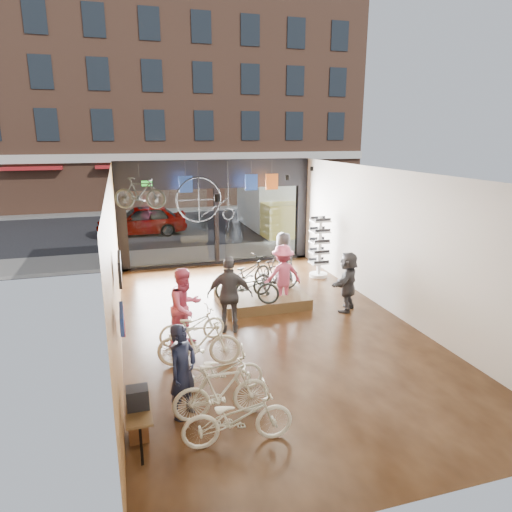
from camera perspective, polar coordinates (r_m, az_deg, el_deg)
name	(u,v)px	position (r m, az deg, el deg)	size (l,w,h in m)	color
ground_plane	(266,326)	(11.64, 1.27, -8.75)	(7.00, 12.00, 0.04)	black
ceiling	(267,172)	(10.69, 1.39, 10.46)	(7.00, 12.00, 0.04)	black
wall_left	(115,264)	(10.51, -17.26, -0.94)	(0.04, 12.00, 3.80)	#AA6C3D
wall_right	(394,243)	(12.52, 16.87, 1.57)	(0.04, 12.00, 3.80)	beige
wall_back	(421,373)	(5.94, 19.94, -13.64)	(7.00, 0.04, 3.80)	beige
storefront	(216,213)	(16.70, -5.01, 5.39)	(7.00, 0.26, 3.80)	black
exit_sign	(147,183)	(16.13, -13.50, 8.82)	(0.35, 0.06, 0.18)	#198C26
street_road	(184,221)	(25.78, -8.98, 4.33)	(30.00, 18.00, 0.02)	black
sidewalk_near	(211,254)	(18.24, -5.65, 0.27)	(30.00, 2.40, 0.12)	slate
sidewalk_far	(175,209)	(29.68, -10.05, 5.80)	(30.00, 2.00, 0.12)	slate
opposite_building	(166,97)	(31.90, -11.20, 18.88)	(26.00, 5.00, 14.00)	brown
street_car	(142,220)	(22.51, -14.09, 4.39)	(1.68, 4.17, 1.42)	gray
box_truck	(272,208)	(22.57, 2.03, 6.08)	(2.00, 6.00, 2.36)	silver
floor_bike_0	(238,417)	(7.43, -2.31, -19.48)	(0.61, 1.74, 0.91)	beige
floor_bike_1	(222,391)	(7.98, -4.32, -16.47)	(0.47, 1.67, 1.00)	beige
floor_bike_2	(221,370)	(8.76, -4.39, -14.07)	(0.54, 1.56, 0.82)	beige
floor_bike_3	(199,342)	(9.61, -7.12, -10.67)	(0.49, 1.73, 1.04)	beige
floor_bike_4	(192,326)	(10.69, -7.98, -8.60)	(0.55, 1.57, 0.82)	beige
display_platform	(261,298)	(13.00, 0.68, -5.33)	(2.40, 1.80, 0.30)	#4A3120
display_bike_left	(247,286)	(12.12, -1.16, -3.82)	(0.61, 1.74, 0.91)	black
display_bike_mid	(276,276)	(12.94, 2.57, -2.52)	(0.45, 1.58, 0.95)	black
display_bike_right	(247,273)	(13.16, -1.15, -2.19)	(0.64, 1.82, 0.96)	black
customer_0	(183,371)	(7.94, -9.15, -14.03)	(0.61, 0.40, 1.67)	#161C33
customer_1	(185,307)	(10.40, -8.82, -6.36)	(0.88, 0.69, 1.82)	#CC4C72
customer_2	(230,295)	(10.97, -3.29, -4.89)	(1.10, 0.46, 1.87)	#3F3F44
customer_3	(283,275)	(12.74, 3.35, -2.40)	(1.11, 0.64, 1.73)	#CC4C72
customer_4	(283,259)	(14.45, 3.43, -0.34)	(0.83, 0.54, 1.71)	#3F3F44
customer_5	(348,281)	(12.57, 11.41, -3.13)	(1.52, 0.49, 1.64)	#3F3F44
sunglasses_rack	(319,247)	(15.34, 7.92, 1.12)	(0.61, 0.50, 2.05)	white
wall_merch	(126,361)	(7.44, -15.89, -12.47)	(0.40, 2.40, 2.60)	navy
penny_farthing	(208,201)	(15.52, -5.99, 6.88)	(1.92, 0.06, 1.53)	black
hung_bike	(140,193)	(14.46, -14.30, 7.61)	(0.45, 1.58, 0.95)	black
jersey_left	(186,184)	(15.57, -8.77, 8.85)	(0.45, 0.03, 0.55)	#1E3F99
jersey_mid	(251,182)	(16.04, -0.58, 9.19)	(0.45, 0.03, 0.55)	#1E3F99
jersey_right	(272,182)	(16.26, 2.00, 9.26)	(0.45, 0.03, 0.55)	#CC5919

